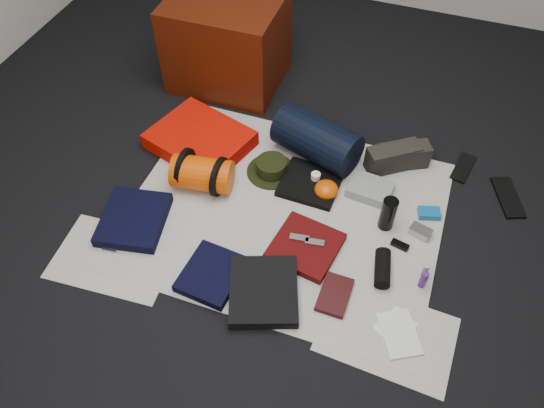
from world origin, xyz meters
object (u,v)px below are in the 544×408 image
(red_cabinet, at_px, (227,42))
(stuff_sack, at_px, (202,174))
(water_bottle, at_px, (388,214))
(paperback_book, at_px, (335,295))
(navy_duffel, at_px, (317,140))
(compact_camera, at_px, (420,232))
(sleeping_pad, at_px, (200,140))

(red_cabinet, xyz_separation_m, stuff_sack, (0.23, -0.93, -0.18))
(water_bottle, distance_m, paperback_book, 0.51)
(red_cabinet, distance_m, paperback_book, 1.76)
(water_bottle, height_order, paperback_book, water_bottle)
(red_cabinet, xyz_separation_m, navy_duffel, (0.74, -0.50, -0.15))
(stuff_sack, relative_size, navy_duffel, 0.67)
(navy_duffel, relative_size, compact_camera, 4.44)
(navy_duffel, bearing_deg, water_bottle, -19.29)
(water_bottle, bearing_deg, paperback_book, -105.47)
(stuff_sack, bearing_deg, paperback_book, -26.43)
(sleeping_pad, bearing_deg, paperback_book, -35.11)
(red_cabinet, relative_size, paperback_book, 3.21)
(red_cabinet, relative_size, compact_camera, 6.27)
(sleeping_pad, height_order, navy_duffel, navy_duffel)
(red_cabinet, bearing_deg, compact_camera, -32.35)
(stuff_sack, relative_size, compact_camera, 2.97)
(stuff_sack, height_order, water_bottle, water_bottle)
(sleeping_pad, xyz_separation_m, stuff_sack, (0.15, -0.28, 0.05))
(sleeping_pad, bearing_deg, water_bottle, -10.75)
(sleeping_pad, relative_size, navy_duffel, 1.11)
(sleeping_pad, relative_size, compact_camera, 4.92)
(red_cabinet, height_order, compact_camera, red_cabinet)
(navy_duffel, xyz_separation_m, water_bottle, (0.48, -0.37, -0.03))
(water_bottle, xyz_separation_m, paperback_book, (-0.14, -0.49, -0.08))
(navy_duffel, height_order, water_bottle, navy_duffel)
(navy_duffel, xyz_separation_m, compact_camera, (0.66, -0.36, -0.10))
(red_cabinet, distance_m, sleeping_pad, 0.70)
(red_cabinet, bearing_deg, sleeping_pad, -83.02)
(compact_camera, bearing_deg, paperback_book, -106.55)
(sleeping_pad, relative_size, stuff_sack, 1.66)
(navy_duffel, height_order, paperback_book, navy_duffel)
(compact_camera, bearing_deg, water_bottle, -162.85)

